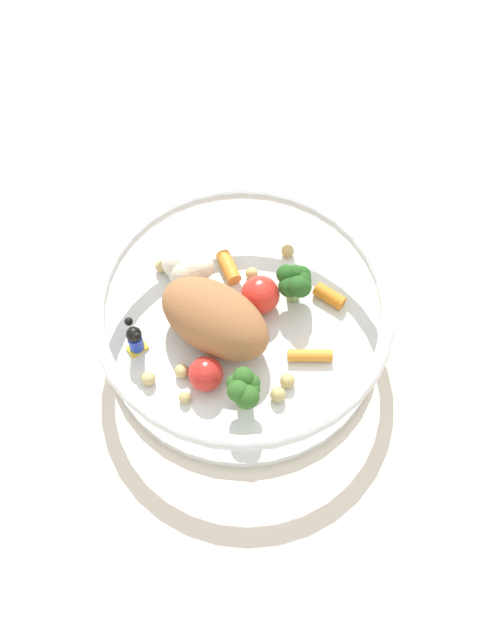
% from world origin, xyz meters
% --- Properties ---
extents(ground_plane, '(2.40, 2.40, 0.00)m').
position_xyz_m(ground_plane, '(0.00, 0.00, 0.00)').
color(ground_plane, silver).
extents(food_container, '(0.23, 0.23, 0.06)m').
position_xyz_m(food_container, '(0.01, -0.01, 0.03)').
color(food_container, white).
rests_on(food_container, ground_plane).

